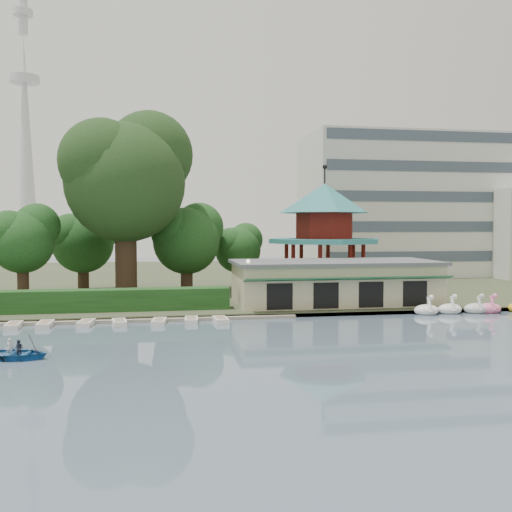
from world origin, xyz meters
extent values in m
plane|color=slate|center=(0.00, 0.00, 0.00)|extent=(220.00, 220.00, 0.00)
cube|color=#424930|center=(0.00, 52.00, 0.20)|extent=(220.00, 70.00, 0.40)
cube|color=gray|center=(0.00, 17.30, 0.15)|extent=(220.00, 0.60, 0.30)
cube|color=gray|center=(-12.00, 17.20, 0.12)|extent=(34.00, 1.60, 0.24)
cube|color=beige|center=(10.00, 22.00, 2.20)|extent=(18.00, 8.00, 3.60)
cube|color=#595B5E|center=(10.00, 22.00, 4.15)|extent=(18.60, 8.60, 0.30)
cube|color=#194C2D|center=(10.00, 17.70, 3.00)|extent=(18.00, 1.59, 0.45)
cylinder|color=beige|center=(12.00, 32.00, 1.00)|extent=(10.40, 10.40, 1.20)
cylinder|color=teal|center=(12.00, 32.00, 5.85)|extent=(12.40, 12.40, 0.50)
cylinder|color=maroon|center=(12.00, 32.00, 7.50)|extent=(6.40, 6.40, 2.80)
cone|color=teal|center=(12.00, 32.00, 10.50)|extent=(10.00, 10.00, 3.20)
cylinder|color=black|center=(12.00, 32.00, 13.00)|extent=(0.16, 0.16, 1.80)
cube|color=silver|center=(30.00, 50.00, 10.40)|extent=(30.00, 14.00, 20.00)
cone|color=silver|center=(-42.00, 140.00, 30.00)|extent=(6.00, 6.00, 60.00)
cylinder|color=silver|center=(-42.00, 140.00, 48.00)|extent=(8.00, 8.00, 2.00)
cylinder|color=silver|center=(-42.00, 140.00, 66.00)|extent=(5.20, 5.20, 1.60)
cube|color=#204C1D|center=(-15.00, 20.50, 1.30)|extent=(30.00, 2.00, 1.80)
cylinder|color=black|center=(1.50, 19.00, 2.40)|extent=(0.12, 0.12, 4.00)
sphere|color=beige|center=(1.50, 19.00, 4.50)|extent=(0.36, 0.36, 0.36)
cylinder|color=#3A281C|center=(-9.00, 28.00, 4.93)|extent=(2.06, 2.06, 9.07)
sphere|color=#223E19|center=(-9.00, 28.00, 11.64)|extent=(11.46, 11.46, 11.46)
sphere|color=#223E19|center=(-6.71, 29.72, 14.54)|extent=(8.60, 8.60, 8.60)
sphere|color=#223E19|center=(-11.01, 26.85, 13.46)|extent=(8.02, 8.02, 8.02)
cylinder|color=#3A281C|center=(-18.00, 26.00, 2.66)|extent=(1.01, 1.01, 4.52)
sphere|color=#204C1D|center=(-18.00, 26.00, 6.01)|extent=(5.60, 5.60, 5.60)
sphere|color=#204C1D|center=(-16.88, 26.84, 7.46)|extent=(4.20, 4.20, 4.20)
sphere|color=#204C1D|center=(-18.98, 25.44, 6.91)|extent=(3.92, 3.92, 3.92)
cylinder|color=#3A281C|center=(-3.00, 32.00, 2.63)|extent=(1.26, 1.26, 4.45)
sphere|color=#204C1D|center=(-3.00, 32.00, 5.92)|extent=(7.02, 7.02, 7.02)
sphere|color=#204C1D|center=(-1.60, 33.05, 7.35)|extent=(5.26, 5.26, 5.26)
sphere|color=#204C1D|center=(-4.23, 31.30, 6.81)|extent=(4.91, 4.91, 4.91)
cylinder|color=#3A281C|center=(3.00, 36.00, 2.16)|extent=(0.94, 0.94, 3.52)
sphere|color=#204C1D|center=(3.00, 36.00, 4.77)|extent=(5.21, 5.21, 5.21)
sphere|color=#204C1D|center=(4.04, 36.78, 5.89)|extent=(3.91, 3.91, 3.91)
sphere|color=#204C1D|center=(2.09, 35.48, 5.47)|extent=(3.65, 3.65, 3.65)
cylinder|color=#3A281C|center=(-14.00, 36.00, 2.52)|extent=(1.19, 1.19, 4.24)
sphere|color=#204C1D|center=(-14.00, 36.00, 5.66)|extent=(6.60, 6.60, 6.60)
sphere|color=#204C1D|center=(-12.68, 36.99, 7.02)|extent=(4.95, 4.95, 4.95)
sphere|color=#204C1D|center=(-15.15, 35.34, 6.51)|extent=(4.62, 4.62, 4.62)
ellipsoid|color=white|center=(16.39, 16.59, 0.35)|extent=(2.16, 1.44, 0.99)
cylinder|color=white|center=(16.39, 16.04, 0.90)|extent=(0.26, 0.79, 1.29)
sphere|color=white|center=(16.39, 15.74, 1.55)|extent=(0.44, 0.44, 0.44)
ellipsoid|color=white|center=(18.60, 16.79, 0.35)|extent=(2.16, 1.44, 0.99)
cylinder|color=white|center=(18.60, 16.24, 0.90)|extent=(0.26, 0.79, 1.29)
sphere|color=white|center=(18.60, 15.94, 1.55)|extent=(0.44, 0.44, 0.44)
ellipsoid|color=silver|center=(20.98, 16.64, 0.35)|extent=(2.16, 1.44, 0.99)
cylinder|color=silver|center=(20.98, 16.09, 0.90)|extent=(0.26, 0.79, 1.29)
sphere|color=silver|center=(20.98, 15.79, 1.55)|extent=(0.44, 0.44, 0.44)
ellipsoid|color=pink|center=(22.15, 16.58, 0.35)|extent=(2.16, 1.44, 0.99)
cylinder|color=pink|center=(22.15, 16.03, 0.90)|extent=(0.26, 0.79, 1.29)
sphere|color=pink|center=(22.15, 15.73, 1.55)|extent=(0.44, 0.44, 0.44)
cube|color=white|center=(-16.45, 15.76, 0.18)|extent=(1.12, 2.35, 0.36)
cube|color=white|center=(-14.25, 15.85, 0.18)|extent=(1.01, 2.30, 0.36)
cube|color=white|center=(-11.33, 15.89, 0.18)|extent=(1.23, 2.39, 0.36)
cube|color=white|center=(-8.88, 15.77, 0.18)|extent=(1.30, 2.41, 0.36)
cube|color=white|center=(-5.92, 15.65, 0.18)|extent=(1.23, 2.39, 0.36)
cube|color=white|center=(-3.45, 15.91, 0.18)|extent=(1.15, 2.36, 0.36)
cube|color=white|center=(-1.19, 15.63, 0.18)|extent=(1.15, 2.36, 0.36)
imported|color=#235B93|center=(-13.95, 5.39, 0.55)|extent=(6.05, 4.95, 1.10)
imported|color=silver|center=(-14.25, 5.59, 0.62)|extent=(0.43, 0.33, 1.04)
imported|color=#2B3044|center=(-13.65, 5.19, 0.60)|extent=(0.57, 0.49, 1.01)
cylinder|color=#3A281C|center=(-12.75, 5.39, 0.35)|extent=(0.94, 0.29, 2.01)
camera|label=1|loc=(-5.92, -28.11, 7.45)|focal=40.00mm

